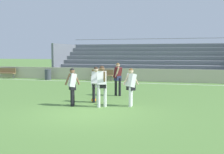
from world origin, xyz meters
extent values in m
plane|color=#517A38|center=(0.00, 0.00, 0.00)|extent=(160.00, 160.00, 0.00)
cube|color=white|center=(0.00, 10.68, 0.00)|extent=(44.00, 0.12, 0.01)
cube|color=beige|center=(0.00, 12.05, 0.50)|extent=(48.00, 0.16, 1.01)
cube|color=#B2B2B7|center=(0.01, 13.00, 0.39)|extent=(16.46, 0.36, 0.08)
cube|color=slate|center=(0.01, 12.80, 0.19)|extent=(16.46, 0.04, 0.39)
cube|color=#B2B2B7|center=(0.01, 13.73, 0.78)|extent=(16.46, 0.36, 0.08)
cube|color=slate|center=(0.01, 13.53, 0.58)|extent=(16.46, 0.04, 0.39)
cube|color=#B2B2B7|center=(0.01, 14.46, 1.16)|extent=(16.46, 0.36, 0.08)
cube|color=slate|center=(0.01, 14.26, 0.97)|extent=(16.46, 0.04, 0.39)
cube|color=#B2B2B7|center=(0.01, 15.19, 1.55)|extent=(16.46, 0.36, 0.08)
cube|color=slate|center=(0.01, 14.99, 1.36)|extent=(16.46, 0.04, 0.39)
cube|color=#B2B2B7|center=(0.01, 15.91, 1.94)|extent=(16.46, 0.36, 0.08)
cube|color=slate|center=(0.01, 15.71, 1.75)|extent=(16.46, 0.04, 0.39)
cube|color=#B2B2B7|center=(0.01, 16.64, 2.33)|extent=(16.46, 0.36, 0.08)
cube|color=slate|center=(0.01, 16.44, 2.13)|extent=(16.46, 0.04, 0.39)
cube|color=#B2B2B7|center=(0.01, 17.37, 2.72)|extent=(16.46, 0.36, 0.08)
cube|color=slate|center=(0.01, 17.17, 2.52)|extent=(16.46, 0.04, 0.39)
cube|color=#B2B2B7|center=(0.01, 18.10, 3.11)|extent=(16.46, 0.36, 0.08)
cube|color=slate|center=(0.01, 17.90, 2.91)|extent=(16.46, 0.04, 0.39)
cube|color=slate|center=(-8.12, 15.55, 1.55)|extent=(0.20, 5.45, 3.11)
cylinder|color=slate|center=(0.01, 18.35, 3.66)|extent=(16.46, 0.06, 0.06)
cube|color=olive|center=(-12.01, 11.44, 0.45)|extent=(1.80, 0.40, 0.06)
cube|color=olive|center=(-12.01, 11.62, 0.70)|extent=(1.80, 0.05, 0.40)
cylinder|color=#47474C|center=(-11.23, 11.44, 0.23)|extent=(0.07, 0.07, 0.45)
cube|color=olive|center=(-3.06, 11.44, 0.45)|extent=(1.80, 0.40, 0.06)
cube|color=olive|center=(-3.06, 11.62, 0.70)|extent=(1.80, 0.05, 0.40)
cylinder|color=#47474C|center=(-3.84, 11.44, 0.23)|extent=(0.07, 0.07, 0.45)
cylinder|color=#47474C|center=(-2.28, 11.44, 0.23)|extent=(0.07, 0.07, 0.45)
cylinder|color=#3D424C|center=(-7.75, 11.28, 0.43)|extent=(0.54, 0.54, 0.87)
cylinder|color=black|center=(-1.07, 1.07, 0.41)|extent=(0.13, 0.13, 0.83)
cylinder|color=black|center=(-1.12, 1.30, 0.41)|extent=(0.13, 0.13, 0.83)
cube|color=black|center=(-1.10, 1.18, 0.81)|extent=(0.40, 0.42, 0.24)
cube|color=white|center=(-1.10, 1.18, 1.11)|extent=(0.49, 0.50, 0.59)
cylinder|color=brown|center=(-1.26, 1.08, 1.14)|extent=(0.26, 0.23, 0.51)
cylinder|color=brown|center=(-0.93, 1.28, 1.14)|extent=(0.26, 0.23, 0.51)
sphere|color=brown|center=(-1.10, 1.18, 1.49)|extent=(0.21, 0.21, 0.21)
sphere|color=black|center=(-1.10, 1.18, 1.51)|extent=(0.20, 0.20, 0.20)
cylinder|color=white|center=(0.08, 1.17, 0.47)|extent=(0.13, 0.13, 0.94)
cylinder|color=white|center=(0.30, 1.36, 0.47)|extent=(0.13, 0.13, 0.94)
cube|color=black|center=(0.19, 1.26, 0.92)|extent=(0.41, 0.32, 0.24)
cube|color=white|center=(0.19, 1.26, 1.22)|extent=(0.46, 0.42, 0.59)
cylinder|color=brown|center=(0.05, 1.40, 1.25)|extent=(0.15, 0.26, 0.51)
cylinder|color=brown|center=(0.34, 1.13, 1.25)|extent=(0.15, 0.26, 0.51)
sphere|color=brown|center=(0.19, 1.26, 1.60)|extent=(0.21, 0.21, 0.21)
sphere|color=black|center=(0.19, 1.26, 1.62)|extent=(0.20, 0.20, 0.20)
cylinder|color=black|center=(-0.47, 2.12, 0.42)|extent=(0.13, 0.13, 0.83)
cylinder|color=black|center=(-0.32, 2.33, 0.42)|extent=(0.13, 0.13, 0.83)
cube|color=white|center=(-0.39, 2.23, 0.81)|extent=(0.37, 0.23, 0.24)
cube|color=white|center=(-0.39, 2.23, 1.11)|extent=(0.39, 0.41, 0.60)
cylinder|color=beige|center=(-0.57, 2.30, 1.15)|extent=(0.08, 0.30, 0.50)
cylinder|color=beige|center=(-0.22, 2.15, 1.15)|extent=(0.08, 0.30, 0.50)
sphere|color=beige|center=(-0.39, 2.23, 1.50)|extent=(0.21, 0.21, 0.21)
sphere|color=black|center=(-0.39, 2.23, 1.52)|extent=(0.20, 0.20, 0.20)
cylinder|color=white|center=(1.32, 1.63, 0.41)|extent=(0.13, 0.13, 0.82)
cylinder|color=white|center=(1.30, 1.88, 0.41)|extent=(0.13, 0.13, 0.82)
cube|color=black|center=(1.31, 1.76, 0.80)|extent=(0.42, 0.40, 0.24)
cube|color=white|center=(1.31, 1.76, 1.10)|extent=(0.51, 0.50, 0.59)
cylinder|color=beige|center=(1.13, 1.69, 1.14)|extent=(0.27, 0.30, 0.49)
cylinder|color=beige|center=(1.49, 1.82, 1.14)|extent=(0.27, 0.30, 0.49)
sphere|color=beige|center=(1.31, 1.76, 1.49)|extent=(0.21, 0.21, 0.21)
sphere|color=brown|center=(1.31, 1.76, 1.51)|extent=(0.20, 0.20, 0.20)
cylinder|color=black|center=(0.18, 4.37, 0.47)|extent=(0.13, 0.13, 0.94)
cylinder|color=black|center=(-0.05, 4.42, 0.47)|extent=(0.13, 0.13, 0.94)
cube|color=#232847|center=(0.07, 4.39, 0.92)|extent=(0.35, 0.42, 0.24)
cube|color=#56191E|center=(0.07, 4.39, 1.22)|extent=(0.46, 0.49, 0.59)
cylinder|color=beige|center=(0.09, 4.20, 1.26)|extent=(0.26, 0.18, 0.51)
cylinder|color=beige|center=(0.05, 4.59, 1.26)|extent=(0.26, 0.18, 0.51)
sphere|color=beige|center=(0.07, 4.39, 1.60)|extent=(0.21, 0.21, 0.21)
sphere|color=brown|center=(0.07, 4.39, 1.63)|extent=(0.20, 0.20, 0.20)
sphere|color=orange|center=(-0.50, 2.18, 0.11)|extent=(0.22, 0.22, 0.22)
camera|label=1|loc=(3.63, -9.54, 2.25)|focal=44.25mm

